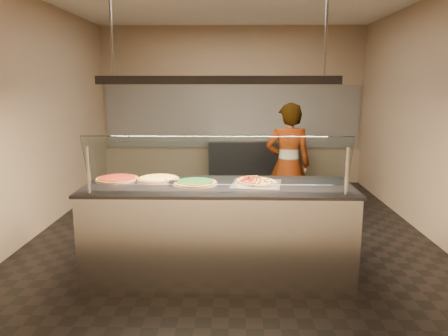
{
  "coord_description": "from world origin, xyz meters",
  "views": [
    {
      "loc": [
        0.04,
        -5.5,
        1.91
      ],
      "look_at": [
        -0.07,
        -0.86,
        1.02
      ],
      "focal_mm": 35.0,
      "sensor_mm": 36.0,
      "label": 1
    }
  ],
  "objects_px": {
    "serving_counter": "(219,230)",
    "pizza_spinach": "(195,183)",
    "prep_table": "(254,163)",
    "heat_lamp_housing": "(218,80)",
    "sneeze_guard": "(217,162)",
    "half_pizza_pepperoni": "(247,181)",
    "worker": "(288,165)",
    "pizza_spatula": "(170,180)",
    "pizza_cheese": "(158,179)",
    "perforated_tray": "(256,183)",
    "half_pizza_sausage": "(266,182)",
    "pizza_tomato": "(117,178)"
  },
  "relations": [
    {
      "from": "sneeze_guard",
      "to": "pizza_cheese",
      "type": "bearing_deg",
      "value": 138.76
    },
    {
      "from": "pizza_spinach",
      "to": "pizza_cheese",
      "type": "bearing_deg",
      "value": 155.27
    },
    {
      "from": "pizza_spinach",
      "to": "pizza_tomato",
      "type": "height_order",
      "value": "pizza_spinach"
    },
    {
      "from": "heat_lamp_housing",
      "to": "worker",
      "type": "bearing_deg",
      "value": 61.44
    },
    {
      "from": "sneeze_guard",
      "to": "pizza_cheese",
      "type": "relative_size",
      "value": 5.23
    },
    {
      "from": "serving_counter",
      "to": "heat_lamp_housing",
      "type": "xyz_separation_m",
      "value": [
        0.0,
        0.0,
        1.48
      ]
    },
    {
      "from": "pizza_spinach",
      "to": "heat_lamp_housing",
      "type": "xyz_separation_m",
      "value": [
        0.23,
        -0.03,
        1.0
      ]
    },
    {
      "from": "half_pizza_pepperoni",
      "to": "heat_lamp_housing",
      "type": "distance_m",
      "value": 1.03
    },
    {
      "from": "pizza_spatula",
      "to": "prep_table",
      "type": "xyz_separation_m",
      "value": [
        1.03,
        3.74,
        -0.49
      ]
    },
    {
      "from": "pizza_cheese",
      "to": "half_pizza_sausage",
      "type": "bearing_deg",
      "value": -8.73
    },
    {
      "from": "half_pizza_pepperoni",
      "to": "pizza_spatula",
      "type": "distance_m",
      "value": 0.78
    },
    {
      "from": "serving_counter",
      "to": "perforated_tray",
      "type": "relative_size",
      "value": 4.9
    },
    {
      "from": "pizza_spinach",
      "to": "pizza_cheese",
      "type": "xyz_separation_m",
      "value": [
        -0.4,
        0.19,
        -0.0
      ]
    },
    {
      "from": "heat_lamp_housing",
      "to": "pizza_tomato",
      "type": "bearing_deg",
      "value": 168.66
    },
    {
      "from": "serving_counter",
      "to": "half_pizza_pepperoni",
      "type": "height_order",
      "value": "half_pizza_pepperoni"
    },
    {
      "from": "pizza_cheese",
      "to": "pizza_spatula",
      "type": "xyz_separation_m",
      "value": [
        0.14,
        -0.12,
        0.01
      ]
    },
    {
      "from": "pizza_cheese",
      "to": "worker",
      "type": "distance_m",
      "value": 2.08
    },
    {
      "from": "pizza_cheese",
      "to": "pizza_spinach",
      "type": "bearing_deg",
      "value": -24.73
    },
    {
      "from": "prep_table",
      "to": "heat_lamp_housing",
      "type": "height_order",
      "value": "heat_lamp_housing"
    },
    {
      "from": "perforated_tray",
      "to": "pizza_spatula",
      "type": "xyz_separation_m",
      "value": [
        -0.87,
        0.04,
        0.02
      ]
    },
    {
      "from": "pizza_spinach",
      "to": "pizza_cheese",
      "type": "relative_size",
      "value": 0.98
    },
    {
      "from": "half_pizza_pepperoni",
      "to": "prep_table",
      "type": "height_order",
      "value": "half_pizza_pepperoni"
    },
    {
      "from": "pizza_cheese",
      "to": "prep_table",
      "type": "height_order",
      "value": "pizza_cheese"
    },
    {
      "from": "sneeze_guard",
      "to": "half_pizza_pepperoni",
      "type": "xyz_separation_m",
      "value": [
        0.28,
        0.39,
        -0.26
      ]
    },
    {
      "from": "serving_counter",
      "to": "perforated_tray",
      "type": "height_order",
      "value": "perforated_tray"
    },
    {
      "from": "perforated_tray",
      "to": "pizza_spatula",
      "type": "relative_size",
      "value": 2.35
    },
    {
      "from": "sneeze_guard",
      "to": "pizza_tomato",
      "type": "height_order",
      "value": "sneeze_guard"
    },
    {
      "from": "half_pizza_sausage",
      "to": "perforated_tray",
      "type": "bearing_deg",
      "value": 178.95
    },
    {
      "from": "pizza_tomato",
      "to": "perforated_tray",
      "type": "bearing_deg",
      "value": -6.61
    },
    {
      "from": "sneeze_guard",
      "to": "prep_table",
      "type": "bearing_deg",
      "value": 82.67
    },
    {
      "from": "pizza_spatula",
      "to": "sneeze_guard",
      "type": "bearing_deg",
      "value": -41.26
    },
    {
      "from": "sneeze_guard",
      "to": "serving_counter",
      "type": "bearing_deg",
      "value": 90.0
    },
    {
      "from": "pizza_tomato",
      "to": "serving_counter",
      "type": "bearing_deg",
      "value": -11.34
    },
    {
      "from": "sneeze_guard",
      "to": "perforated_tray",
      "type": "bearing_deg",
      "value": 45.93
    },
    {
      "from": "serving_counter",
      "to": "pizza_spinach",
      "type": "bearing_deg",
      "value": 172.99
    },
    {
      "from": "perforated_tray",
      "to": "pizza_spatula",
      "type": "bearing_deg",
      "value": 177.09
    },
    {
      "from": "sneeze_guard",
      "to": "half_pizza_sausage",
      "type": "relative_size",
      "value": 5.75
    },
    {
      "from": "pizza_tomato",
      "to": "heat_lamp_housing",
      "type": "distance_m",
      "value": 1.48
    },
    {
      "from": "pizza_spinach",
      "to": "pizza_tomato",
      "type": "relative_size",
      "value": 0.98
    },
    {
      "from": "perforated_tray",
      "to": "heat_lamp_housing",
      "type": "bearing_deg",
      "value": -172.95
    },
    {
      "from": "serving_counter",
      "to": "pizza_spatula",
      "type": "distance_m",
      "value": 0.7
    },
    {
      "from": "sneeze_guard",
      "to": "pizza_tomato",
      "type": "relative_size",
      "value": 5.21
    },
    {
      "from": "perforated_tray",
      "to": "half_pizza_sausage",
      "type": "bearing_deg",
      "value": -1.05
    },
    {
      "from": "half_pizza_pepperoni",
      "to": "half_pizza_sausage",
      "type": "bearing_deg",
      "value": -0.73
    },
    {
      "from": "prep_table",
      "to": "heat_lamp_housing",
      "type": "relative_size",
      "value": 0.75
    },
    {
      "from": "perforated_tray",
      "to": "worker",
      "type": "relative_size",
      "value": 0.32
    },
    {
      "from": "pizza_spinach",
      "to": "pizza_spatula",
      "type": "relative_size",
      "value": 1.97
    },
    {
      "from": "serving_counter",
      "to": "pizza_spinach",
      "type": "xyz_separation_m",
      "value": [
        -0.23,
        0.03,
        0.48
      ]
    },
    {
      "from": "perforated_tray",
      "to": "serving_counter",
      "type": "bearing_deg",
      "value": -172.95
    },
    {
      "from": "half_pizza_pepperoni",
      "to": "heat_lamp_housing",
      "type": "bearing_deg",
      "value": -170.5
    }
  ]
}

